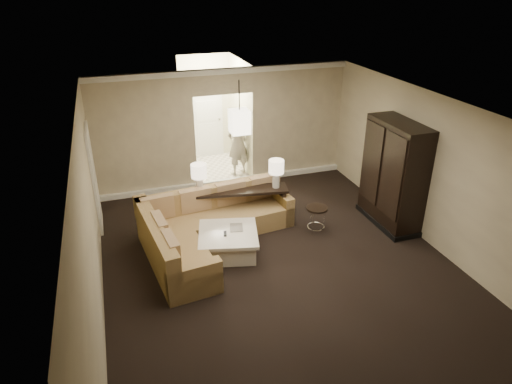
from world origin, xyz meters
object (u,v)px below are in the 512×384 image
object	(u,v)px
sectional_sofa	(206,228)
person	(238,139)
console_table	(239,203)
drink_table	(317,214)
coffee_table	(228,242)
armoire	(393,177)

from	to	relation	value
sectional_sofa	person	bearing A→B (deg)	56.74
person	console_table	bearing A→B (deg)	49.51
drink_table	person	xyz separation A→B (m)	(-0.68, 3.27, 0.54)
sectional_sofa	coffee_table	size ratio (longest dim) A/B	2.41
sectional_sofa	console_table	bearing A→B (deg)	29.02
coffee_table	armoire	xyz separation A→B (m)	(3.44, 0.06, 0.82)
console_table	person	bearing A→B (deg)	84.27
sectional_sofa	person	distance (m)	3.47
console_table	drink_table	xyz separation A→B (m)	(1.38, -0.80, -0.07)
drink_table	person	distance (m)	3.38
armoire	person	bearing A→B (deg)	123.30
console_table	armoire	bearing A→B (deg)	-7.60
coffee_table	person	world-z (taller)	person
sectional_sofa	drink_table	bearing A→B (deg)	-12.19
sectional_sofa	armoire	distance (m)	3.84
armoire	sectional_sofa	bearing A→B (deg)	174.75
console_table	coffee_table	bearing A→B (deg)	-106.18
sectional_sofa	person	world-z (taller)	person
coffee_table	person	xyz separation A→B (m)	(1.20, 3.47, 0.71)
coffee_table	person	distance (m)	3.74
console_table	drink_table	bearing A→B (deg)	-20.02
drink_table	person	size ratio (longest dim) A/B	0.29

